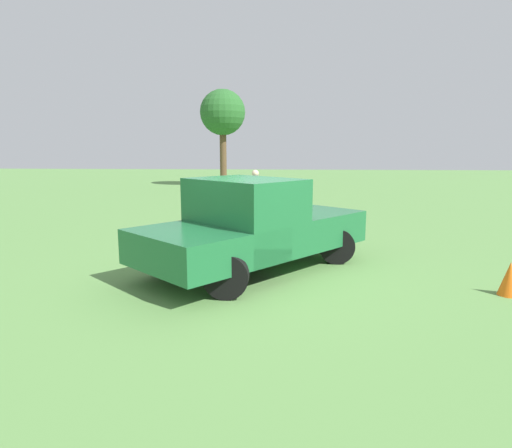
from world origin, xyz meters
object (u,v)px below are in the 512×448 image
at_px(pickup_truck, 251,224).
at_px(traffic_cone, 509,279).
at_px(person_bystander, 255,193).
at_px(tree_back_right, 223,114).

bearing_deg(pickup_truck, traffic_cone, -63.65).
distance_m(person_bystander, tree_back_right, 13.88).
relative_size(pickup_truck, person_bystander, 2.88).
xyz_separation_m(pickup_truck, tree_back_right, (-3.20, 18.55, 3.46)).
relative_size(tree_back_right, traffic_cone, 10.57).
distance_m(pickup_truck, traffic_cone, 4.41).
xyz_separation_m(person_bystander, traffic_cone, (4.53, -6.53, -0.66)).
height_order(pickup_truck, person_bystander, pickup_truck).
distance_m(tree_back_right, traffic_cone, 21.41).
distance_m(person_bystander, traffic_cone, 7.97).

